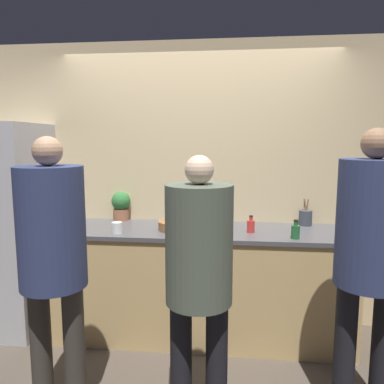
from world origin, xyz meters
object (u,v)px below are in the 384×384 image
object	(u,v)px
person_left	(53,249)
fruit_bowl	(176,225)
refrigerator	(2,227)
utensil_crock	(305,217)
bottle_green	(295,231)
person_right	(370,246)
potted_plant	(121,205)
person_center	(199,267)
cup_white	(117,228)
bottle_red	(251,226)

from	to	relation	value
person_left	fruit_bowl	xyz separation A→B (m)	(0.59, 0.99, -0.07)
refrigerator	utensil_crock	world-z (taller)	refrigerator
refrigerator	bottle_green	world-z (taller)	refrigerator
person_left	person_right	distance (m)	1.89
potted_plant	person_center	bearing A→B (deg)	-57.13
person_left	fruit_bowl	distance (m)	1.16
refrigerator	potted_plant	xyz separation A→B (m)	(1.03, 0.29, 0.18)
cup_white	utensil_crock	bearing A→B (deg)	16.25
bottle_green	person_left	bearing A→B (deg)	-152.45
refrigerator	person_right	xyz separation A→B (m)	(2.89, -0.86, 0.17)
bottle_red	potted_plant	xyz separation A→B (m)	(-1.20, 0.35, 0.09)
person_center	refrigerator	bearing A→B (deg)	151.11
fruit_bowl	utensil_crock	size ratio (longest dim) A/B	1.22
person_center	fruit_bowl	size ratio (longest dim) A/B	5.55
bottle_red	cup_white	world-z (taller)	bottle_red
refrigerator	potted_plant	world-z (taller)	refrigerator
fruit_bowl	bottle_green	distance (m)	0.98
fruit_bowl	cup_white	xyz separation A→B (m)	(-0.46, -0.16, 0.00)
bottle_red	bottle_green	bearing A→B (deg)	-25.89
person_left	person_center	size ratio (longest dim) A/B	1.06
fruit_bowl	person_left	bearing A→B (deg)	-120.83
person_left	bottle_red	distance (m)	1.56
fruit_bowl	person_center	bearing A→B (deg)	-73.95
person_center	bottle_red	world-z (taller)	person_center
bottle_green	refrigerator	bearing A→B (deg)	175.15
person_right	cup_white	world-z (taller)	person_right
cup_white	potted_plant	bearing A→B (deg)	103.10
cup_white	person_center	bearing A→B (deg)	-48.46
person_left	bottle_green	world-z (taller)	person_left
person_left	cup_white	size ratio (longest dim) A/B	19.37
person_left	bottle_red	xyz separation A→B (m)	(1.22, 0.97, -0.05)
person_left	person_right	size ratio (longest dim) A/B	0.97
cup_white	fruit_bowl	bearing A→B (deg)	19.57
refrigerator	bottle_green	size ratio (longest dim) A/B	12.53
refrigerator	bottle_red	distance (m)	2.23
fruit_bowl	bottle_green	xyz separation A→B (m)	(0.96, -0.18, 0.02)
person_center	fruit_bowl	world-z (taller)	person_center
bottle_green	person_right	bearing A→B (deg)	-63.35
person_center	cup_white	size ratio (longest dim) A/B	18.20
refrigerator	person_left	distance (m)	1.45
potted_plant	fruit_bowl	bearing A→B (deg)	-29.72
cup_white	bottle_green	bearing A→B (deg)	-0.81
person_center	bottle_green	world-z (taller)	person_center
person_right	utensil_crock	world-z (taller)	person_right
utensil_crock	person_left	bearing A→B (deg)	-143.03
person_center	person_right	size ratio (longest dim) A/B	0.91
refrigerator	person_left	bearing A→B (deg)	-45.56
person_center	person_right	bearing A→B (deg)	10.30
fruit_bowl	bottle_red	distance (m)	0.63
refrigerator	potted_plant	bearing A→B (deg)	15.97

